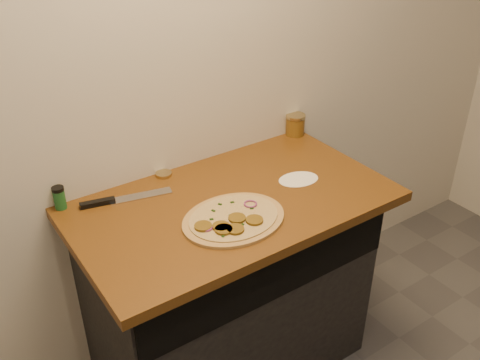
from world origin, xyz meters
TOP-DOWN VIEW (x-y plane):
  - cabinet at (0.00, 1.45)m, footprint 1.10×0.60m
  - countertop at (0.00, 1.42)m, footprint 1.20×0.70m
  - pizza at (-0.08, 1.30)m, footprint 0.39×0.39m
  - chefs_knife at (-0.36, 1.65)m, footprint 0.34×0.11m
  - mason_jar_lid at (-0.13, 1.72)m, footprint 0.07×0.07m
  - salsa_jar at (0.55, 1.72)m, footprint 0.09×0.09m
  - spice_shaker at (-0.55, 1.72)m, footprint 0.04×0.04m
  - flour_spill at (0.30, 1.39)m, footprint 0.20×0.20m

SIDE VIEW (x-z plane):
  - cabinet at x=0.00m, z-range 0.00..0.86m
  - countertop at x=0.00m, z-range 0.86..0.90m
  - flour_spill at x=0.30m, z-range 0.90..0.90m
  - chefs_knife at x=-0.36m, z-range 0.90..0.92m
  - mason_jar_lid at x=-0.13m, z-range 0.90..0.91m
  - pizza at x=-0.08m, z-range 0.90..0.92m
  - spice_shaker at x=-0.55m, z-range 0.90..0.99m
  - salsa_jar at x=0.55m, z-range 0.90..1.00m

